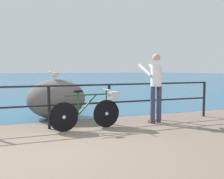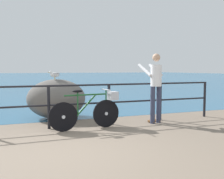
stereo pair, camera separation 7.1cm
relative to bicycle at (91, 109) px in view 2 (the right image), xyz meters
The scene contains 7 objects.
ground_plane 18.48m from the bicycle, 92.88° to the left, with size 120.00×120.00×0.10m, color #756656.
sea_surface 46.18m from the bicycle, 91.15° to the left, with size 120.00×90.00×0.01m, color #285B7F.
promenade_railing 1.00m from the bicycle, 160.06° to the left, with size 8.98×0.07×1.02m.
bicycle is the anchor object (origin of this frame).
person_at_railing 1.80m from the bicycle, ahead, with size 0.53×0.67×1.78m.
breakwater_boulder_main 1.73m from the bicycle, 108.61° to the left, with size 1.64×1.40×1.10m.
seagull 1.88m from the bicycle, 110.58° to the left, with size 0.34×0.15×0.23m.
Camera 2 is at (-0.73, -4.22, 1.39)m, focal length 41.80 mm.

